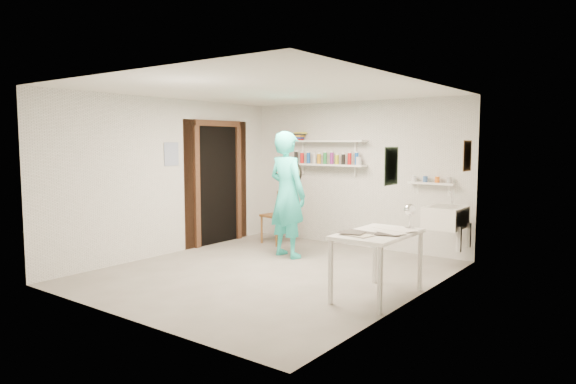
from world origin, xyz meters
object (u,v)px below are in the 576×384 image
Objects in this scene: wall_clock at (294,173)px; work_table at (377,265)px; belfast_sink at (445,217)px; desk_lamp at (410,210)px; man at (287,195)px; wooden_chair at (277,215)px.

wall_clock is 2.59m from work_table.
desk_lamp is (0.07, -1.38, 0.26)m from belfast_sink.
work_table is (2.04, -1.04, -0.58)m from man.
work_table is at bearing -112.42° from desk_lamp.
work_table is 0.76m from desk_lamp.
desk_lamp is (0.18, 0.44, 0.59)m from work_table.
work_table is (2.78, -1.74, -0.11)m from wooden_chair.
wall_clock is 2.46× the size of desk_lamp.
belfast_sink is 2.30m from man.
belfast_sink is 0.54× the size of work_table.
wooden_chair is 3.28m from work_table.
wooden_chair is at bearing 147.92° from work_table.
man reaches higher than desk_lamp.
belfast_sink is at bearing 25.52° from wall_clock.
wall_clock is at bearing -165.40° from belfast_sink.
wall_clock reaches higher than desk_lamp.
work_table is 8.00× the size of desk_lamp.
work_table is at bearing 163.89° from man.
desk_lamp is (2.26, -0.81, -0.31)m from wall_clock.
man is 2.36m from work_table.
man is (-2.15, -0.79, 0.25)m from belfast_sink.
wooden_chair is 0.87× the size of work_table.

